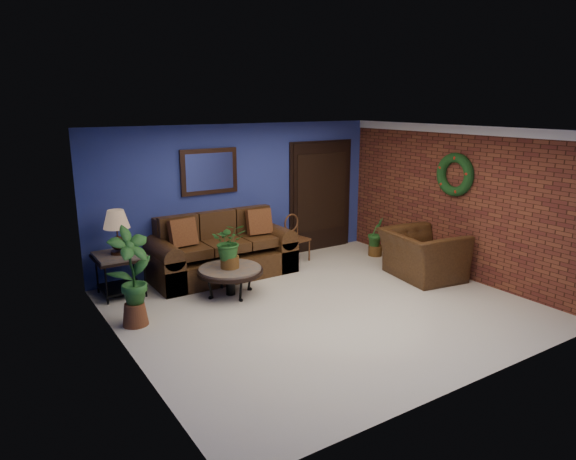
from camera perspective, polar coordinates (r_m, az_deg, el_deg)
floor at (r=7.48m, az=3.94°, el=-8.50°), size 5.50×5.50×0.00m
wall_back at (r=9.17m, az=-5.31°, el=3.87°), size 5.50×0.04×2.50m
wall_left at (r=5.91m, az=-17.77°, el=-2.48°), size 0.04×5.00×2.50m
wall_right_brick at (r=8.98m, az=18.32°, el=3.00°), size 0.04×5.00×2.50m
ceiling at (r=6.91m, az=4.29°, el=11.01°), size 5.50×5.00×0.02m
crown_molding at (r=8.82m, az=18.79°, el=10.52°), size 0.03×5.00×0.14m
wall_mirror at (r=8.80m, az=-8.74°, el=6.44°), size 1.02×0.06×0.77m
closet_door at (r=10.09m, az=3.65°, el=3.69°), size 1.44×0.06×2.18m
wreath at (r=8.90m, az=18.05°, el=5.86°), size 0.16×0.72×0.72m
sofa at (r=8.76m, az=-7.49°, el=-2.73°), size 2.38×1.03×1.07m
coffee_table at (r=7.83m, az=-6.45°, el=-4.58°), size 1.00×1.00×0.43m
end_table at (r=8.14m, az=-18.19°, el=-3.53°), size 0.72×0.72×0.65m
table_lamp at (r=7.99m, az=-18.50°, el=0.36°), size 0.39×0.39×0.64m
side_chair at (r=9.46m, az=0.78°, el=-0.49°), size 0.42×0.42×0.86m
armchair at (r=8.83m, az=14.69°, el=-2.65°), size 1.24×1.37×0.79m
coffee_plant at (r=7.71m, az=-6.54°, el=-1.49°), size 0.64×0.60×0.70m
floor_plant at (r=9.89m, az=9.72°, el=-0.73°), size 0.38×0.33×0.74m
tall_plant at (r=6.94m, az=-16.94°, el=-4.68°), size 0.65×0.53×1.33m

